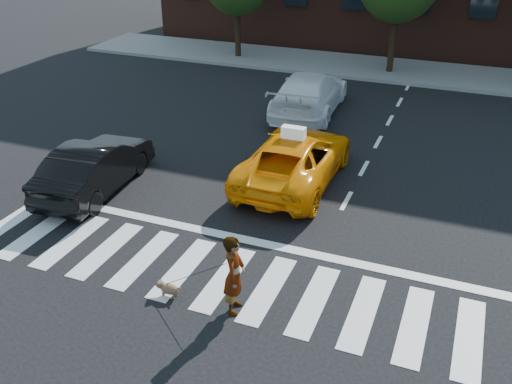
% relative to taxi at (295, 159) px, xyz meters
% --- Properties ---
extents(ground, '(120.00, 120.00, 0.00)m').
position_rel_taxi_xyz_m(ground, '(0.09, -5.02, -0.70)').
color(ground, black).
rests_on(ground, ground).
extents(crosswalk, '(13.00, 2.40, 0.01)m').
position_rel_taxi_xyz_m(crosswalk, '(0.09, -5.02, -0.70)').
color(crosswalk, silver).
rests_on(crosswalk, ground).
extents(stop_line, '(12.00, 0.30, 0.01)m').
position_rel_taxi_xyz_m(stop_line, '(0.09, -3.42, -0.70)').
color(stop_line, silver).
rests_on(stop_line, ground).
extents(sidewalk_far, '(30.00, 4.00, 0.15)m').
position_rel_taxi_xyz_m(sidewalk_far, '(0.09, 12.48, -0.63)').
color(sidewalk_far, slate).
rests_on(sidewalk_far, ground).
extents(taxi, '(2.33, 5.06, 1.41)m').
position_rel_taxi_xyz_m(taxi, '(0.00, 0.00, 0.00)').
color(taxi, '#FF9105').
rests_on(taxi, ground).
extents(black_sedan, '(1.88, 4.40, 1.41)m').
position_rel_taxi_xyz_m(black_sedan, '(-4.91, -2.52, 0.00)').
color(black_sedan, black).
rests_on(black_sedan, ground).
extents(white_suv, '(2.48, 5.42, 1.54)m').
position_rel_taxi_xyz_m(white_suv, '(-1.31, 5.68, 0.07)').
color(white_suv, white).
rests_on(white_suv, ground).
extents(woman, '(0.51, 0.68, 1.69)m').
position_rel_taxi_xyz_m(woman, '(0.71, -5.87, 0.14)').
color(woman, '#999999').
rests_on(woman, ground).
extents(dog, '(0.58, 0.23, 0.33)m').
position_rel_taxi_xyz_m(dog, '(-0.75, -5.98, -0.51)').
color(dog, olive).
rests_on(dog, ground).
extents(taxi_sign, '(0.65, 0.28, 0.32)m').
position_rel_taxi_xyz_m(taxi_sign, '(0.00, -0.20, 0.86)').
color(taxi_sign, white).
rests_on(taxi_sign, taxi).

